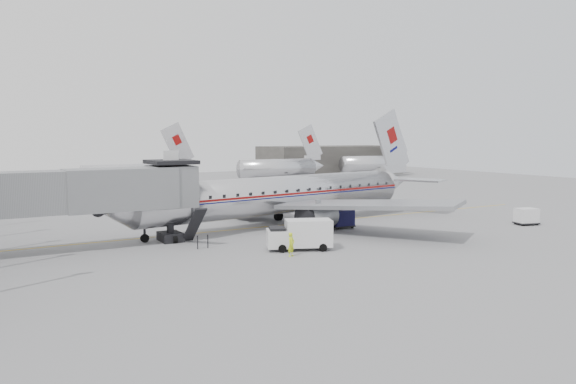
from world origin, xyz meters
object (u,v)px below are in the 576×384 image
(service_van, at_px, (300,234))
(ramp_worker, at_px, (291,245))
(baggage_cart_white, at_px, (526,216))
(airliner, at_px, (285,195))
(baggage_cart_navy, at_px, (341,218))

(service_van, relative_size, ramp_worker, 3.00)
(service_van, bearing_deg, ramp_worker, -113.65)
(service_van, distance_m, ramp_worker, 2.38)
(baggage_cart_white, distance_m, ramp_worker, 25.86)
(airliner, distance_m, ramp_worker, 13.93)
(baggage_cart_white, bearing_deg, airliner, 164.64)
(airliner, xyz_separation_m, ramp_worker, (-6.50, -12.16, -1.98))
(baggage_cart_white, bearing_deg, service_van, -166.89)
(ramp_worker, bearing_deg, service_van, 18.27)
(baggage_cart_white, bearing_deg, ramp_worker, -163.17)
(service_van, distance_m, baggage_cart_navy, 10.44)
(airliner, height_order, baggage_cart_white, airliner)
(baggage_cart_navy, height_order, baggage_cart_white, baggage_cart_navy)
(airliner, height_order, ramp_worker, airliner)
(ramp_worker, bearing_deg, baggage_cart_white, -23.27)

